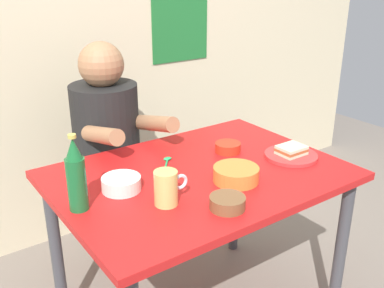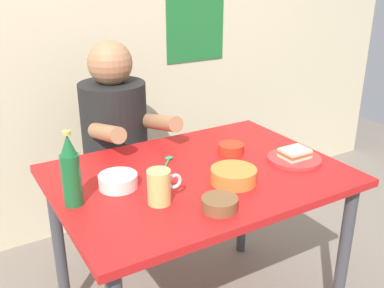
# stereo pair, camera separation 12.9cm
# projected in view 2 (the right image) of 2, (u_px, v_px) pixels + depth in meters

# --- Properties ---
(wall_back) EXTENTS (4.40, 0.09, 2.60)m
(wall_back) POSITION_uv_depth(u_px,v_px,m) (96.00, 3.00, 2.36)
(wall_back) COLOR beige
(wall_back) RESTS_ON ground
(dining_table) EXTENTS (1.10, 0.80, 0.74)m
(dining_table) POSITION_uv_depth(u_px,v_px,m) (198.00, 193.00, 1.76)
(dining_table) COLOR red
(dining_table) RESTS_ON ground
(stool) EXTENTS (0.34, 0.34, 0.45)m
(stool) POSITION_uv_depth(u_px,v_px,m) (119.00, 199.00, 2.33)
(stool) COLOR #4C4C51
(stool) RESTS_ON ground
(person_seated) EXTENTS (0.33, 0.56, 0.72)m
(person_seated) POSITION_uv_depth(u_px,v_px,m) (115.00, 125.00, 2.16)
(person_seated) COLOR black
(person_seated) RESTS_ON stool
(plate_orange) EXTENTS (0.22, 0.22, 0.01)m
(plate_orange) POSITION_uv_depth(u_px,v_px,m) (294.00, 159.00, 1.83)
(plate_orange) COLOR red
(plate_orange) RESTS_ON dining_table
(sandwich) EXTENTS (0.11, 0.09, 0.04)m
(sandwich) POSITION_uv_depth(u_px,v_px,m) (295.00, 153.00, 1.82)
(sandwich) COLOR beige
(sandwich) RESTS_ON plate_orange
(beer_mug) EXTENTS (0.13, 0.08, 0.12)m
(beer_mug) POSITION_uv_depth(u_px,v_px,m) (160.00, 187.00, 1.48)
(beer_mug) COLOR #D1BC66
(beer_mug) RESTS_ON dining_table
(beer_bottle) EXTENTS (0.06, 0.06, 0.26)m
(beer_bottle) POSITION_uv_depth(u_px,v_px,m) (71.00, 172.00, 1.45)
(beer_bottle) COLOR #19602D
(beer_bottle) RESTS_ON dining_table
(soup_bowl_orange) EXTENTS (0.17, 0.17, 0.05)m
(soup_bowl_orange) POSITION_uv_depth(u_px,v_px,m) (234.00, 175.00, 1.63)
(soup_bowl_orange) COLOR orange
(soup_bowl_orange) RESTS_ON dining_table
(condiment_bowl_brown) EXTENTS (0.12, 0.12, 0.04)m
(condiment_bowl_brown) POSITION_uv_depth(u_px,v_px,m) (220.00, 203.00, 1.45)
(condiment_bowl_brown) COLOR brown
(condiment_bowl_brown) RESTS_ON dining_table
(sauce_bowl_chili) EXTENTS (0.11, 0.11, 0.04)m
(sauce_bowl_chili) POSITION_uv_depth(u_px,v_px,m) (231.00, 148.00, 1.89)
(sauce_bowl_chili) COLOR red
(sauce_bowl_chili) RESTS_ON dining_table
(rice_bowl_white) EXTENTS (0.14, 0.14, 0.05)m
(rice_bowl_white) POSITION_uv_depth(u_px,v_px,m) (118.00, 180.00, 1.60)
(rice_bowl_white) COLOR silver
(rice_bowl_white) RESTS_ON dining_table
(spoon) EXTENTS (0.09, 0.10, 0.01)m
(spoon) POSITION_uv_depth(u_px,v_px,m) (168.00, 160.00, 1.82)
(spoon) COLOR #26A559
(spoon) RESTS_ON dining_table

